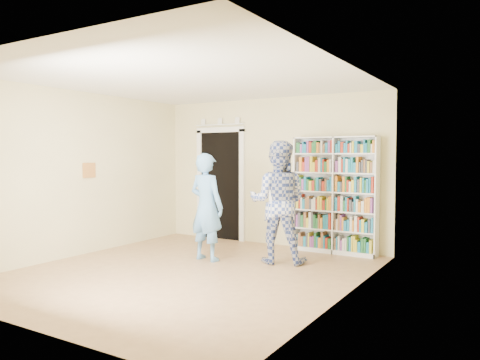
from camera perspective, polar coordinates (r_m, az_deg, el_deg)
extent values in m
plane|color=#956B48|center=(6.75, -6.33, -11.14)|extent=(5.00, 5.00, 0.00)
plane|color=white|center=(6.63, -6.47, 12.13)|extent=(5.00, 5.00, 0.00)
plane|color=beige|center=(8.66, 3.76, 1.04)|extent=(4.50, 0.00, 4.50)
plane|color=beige|center=(8.12, -19.07, 0.75)|extent=(0.00, 5.00, 5.00)
plane|color=beige|center=(5.47, 12.58, -0.17)|extent=(0.00, 5.00, 5.00)
cube|color=white|center=(8.02, 11.51, -1.82)|extent=(1.43, 0.27, 1.96)
cube|color=white|center=(8.02, 11.51, -1.82)|extent=(0.02, 0.27, 1.96)
cube|color=black|center=(9.22, -2.36, -0.71)|extent=(0.90, 0.03, 2.10)
cube|color=white|center=(9.50, -4.93, -0.61)|extent=(0.10, 0.06, 2.20)
cube|color=white|center=(8.94, 0.25, -0.82)|extent=(0.10, 0.06, 2.20)
cube|color=white|center=(9.21, -2.43, 6.14)|extent=(1.10, 0.06, 0.10)
cube|color=white|center=(9.20, -2.46, 6.76)|extent=(1.10, 0.08, 0.02)
cube|color=brown|center=(8.23, -17.91, 1.14)|extent=(0.03, 0.25, 0.25)
imported|color=#5C94CC|center=(7.35, -4.11, -3.29)|extent=(0.65, 0.46, 1.68)
imported|color=#2D408A|center=(7.18, 4.65, -2.68)|extent=(1.08, 0.96, 1.87)
cube|color=white|center=(6.96, 4.50, -1.52)|extent=(0.21, 0.12, 0.33)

